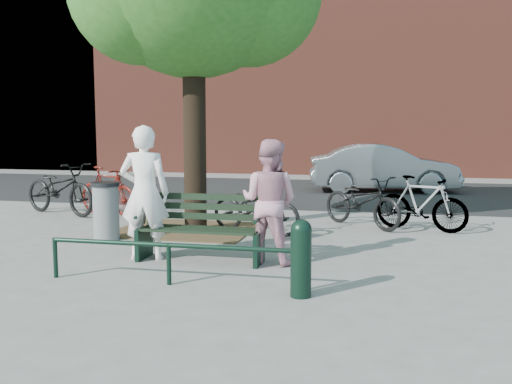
% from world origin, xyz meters
% --- Properties ---
extents(ground, '(90.00, 90.00, 0.00)m').
position_xyz_m(ground, '(0.00, 0.00, 0.00)').
color(ground, gray).
rests_on(ground, ground).
extents(dirt_pit, '(2.40, 2.00, 0.02)m').
position_xyz_m(dirt_pit, '(-1.00, 2.20, 0.01)').
color(dirt_pit, brown).
rests_on(dirt_pit, ground).
extents(road, '(40.00, 7.00, 0.01)m').
position_xyz_m(road, '(0.00, 8.50, 0.01)').
color(road, black).
rests_on(road, ground).
extents(townhouse_row, '(45.00, 4.00, 14.00)m').
position_xyz_m(townhouse_row, '(0.17, 16.00, 6.25)').
color(townhouse_row, brown).
rests_on(townhouse_row, ground).
extents(park_bench, '(1.74, 0.54, 0.97)m').
position_xyz_m(park_bench, '(-0.00, 0.08, 0.48)').
color(park_bench, black).
rests_on(park_bench, ground).
extents(guard_railing, '(3.06, 0.06, 0.51)m').
position_xyz_m(guard_railing, '(0.00, -1.20, 0.40)').
color(guard_railing, black).
rests_on(guard_railing, ground).
extents(person_left, '(0.76, 0.57, 1.90)m').
position_xyz_m(person_left, '(-0.80, -0.04, 0.95)').
color(person_left, white).
rests_on(person_left, ground).
extents(person_right, '(0.95, 0.81, 1.71)m').
position_xyz_m(person_right, '(0.95, 0.15, 0.85)').
color(person_right, '#C28596').
rests_on(person_right, ground).
extents(bollard, '(0.23, 0.23, 0.87)m').
position_xyz_m(bollard, '(1.60, -1.33, 0.47)').
color(bollard, black).
rests_on(bollard, ground).
extents(litter_bin, '(0.47, 0.47, 0.96)m').
position_xyz_m(litter_bin, '(-2.00, 1.12, 0.48)').
color(litter_bin, gray).
rests_on(litter_bin, ground).
extents(bicycle_a, '(2.23, 1.46, 1.11)m').
position_xyz_m(bicycle_a, '(-4.21, 3.36, 0.55)').
color(bicycle_a, black).
rests_on(bicycle_a, ground).
extents(bicycle_b, '(1.75, 1.11, 1.02)m').
position_xyz_m(bicycle_b, '(-3.21, 3.56, 0.51)').
color(bicycle_b, '#54100C').
rests_on(bicycle_b, ground).
extents(bicycle_c, '(1.88, 1.19, 0.93)m').
position_xyz_m(bicycle_c, '(0.31, 2.20, 0.47)').
color(bicycle_c, black).
rests_on(bicycle_c, ground).
extents(bicycle_d, '(1.71, 0.99, 0.99)m').
position_xyz_m(bicycle_d, '(3.16, 3.07, 0.49)').
color(bicycle_d, gray).
rests_on(bicycle_d, ground).
extents(bicycle_e, '(1.82, 1.69, 0.97)m').
position_xyz_m(bicycle_e, '(2.11, 3.23, 0.48)').
color(bicycle_e, black).
rests_on(bicycle_e, ground).
extents(parked_car, '(4.28, 2.06, 1.35)m').
position_xyz_m(parked_car, '(2.49, 9.01, 0.68)').
color(parked_car, gray).
rests_on(parked_car, ground).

